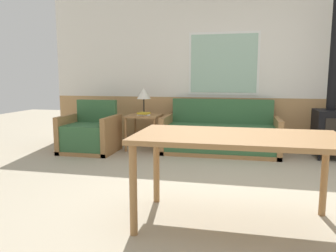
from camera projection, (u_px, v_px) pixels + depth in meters
name	position (u px, v px, depth m)	size (l,w,h in m)	color
ground_plane	(253.00, 202.00, 3.22)	(16.00, 16.00, 0.00)	#B2A58C
wall_back	(250.00, 69.00, 5.57)	(7.20, 0.09, 2.70)	tan
couch	(220.00, 136.00, 5.31)	(1.85, 0.81, 0.85)	#9E7042
armchair	(90.00, 135.00, 5.37)	(0.85, 0.73, 0.84)	#9E7042
side_table	(144.00, 121.00, 5.54)	(0.55, 0.55, 0.59)	#9E7042
table_lamp	(144.00, 94.00, 5.57)	(0.24, 0.24, 0.45)	black
book_stack	(144.00, 114.00, 5.42)	(0.21, 0.19, 0.05)	white
dining_table	(236.00, 145.00, 2.63)	(1.64, 0.83, 0.76)	#9E7042
wood_stove	(331.00, 117.00, 4.92)	(0.46, 0.55, 2.48)	black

